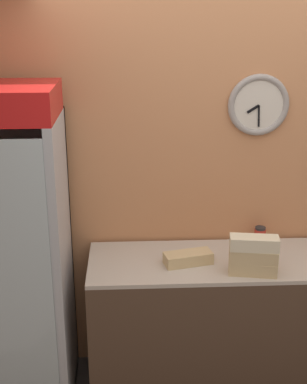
{
  "coord_description": "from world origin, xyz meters",
  "views": [
    {
      "loc": [
        -0.72,
        -2.11,
        2.44
      ],
      "look_at": [
        -0.57,
        0.92,
        1.35
      ],
      "focal_mm": 50.0,
      "sensor_mm": 36.0,
      "label": 1
    }
  ],
  "objects_px": {
    "sandwich_stack_bottom": "(252,268)",
    "condiment_jar": "(260,235)",
    "sandwich_stack_top": "(254,243)",
    "sandwich_flat_left": "(188,258)",
    "sandwich_stack_middle": "(253,255)",
    "beverage_cooler": "(11,238)"
  },
  "relations": [
    {
      "from": "sandwich_stack_bottom",
      "to": "sandwich_stack_middle",
      "type": "xyz_separation_m",
      "value": [
        0.0,
        0.0,
        0.08
      ]
    },
    {
      "from": "sandwich_stack_middle",
      "to": "sandwich_stack_top",
      "type": "distance_m",
      "value": 0.08
    },
    {
      "from": "sandwich_stack_bottom",
      "to": "sandwich_stack_middle",
      "type": "height_order",
      "value": "sandwich_stack_middle"
    },
    {
      "from": "sandwich_stack_middle",
      "to": "sandwich_flat_left",
      "type": "bearing_deg",
      "value": 157.89
    },
    {
      "from": "sandwich_stack_middle",
      "to": "sandwich_stack_top",
      "type": "bearing_deg",
      "value": 0.0
    },
    {
      "from": "sandwich_stack_top",
      "to": "condiment_jar",
      "type": "xyz_separation_m",
      "value": [
        0.14,
        0.42,
        -0.14
      ]
    },
    {
      "from": "beverage_cooler",
      "to": "sandwich_flat_left",
      "type": "distance_m",
      "value": 1.08
    },
    {
      "from": "beverage_cooler",
      "to": "sandwich_stack_bottom",
      "type": "distance_m",
      "value": 1.46
    },
    {
      "from": "sandwich_flat_left",
      "to": "beverage_cooler",
      "type": "bearing_deg",
      "value": 175.97
    },
    {
      "from": "sandwich_stack_bottom",
      "to": "condiment_jar",
      "type": "bearing_deg",
      "value": 70.94
    },
    {
      "from": "beverage_cooler",
      "to": "sandwich_flat_left",
      "type": "xyz_separation_m",
      "value": [
        1.07,
        -0.08,
        -0.13
      ]
    },
    {
      "from": "sandwich_stack_top",
      "to": "sandwich_stack_bottom",
      "type": "bearing_deg",
      "value": 0.0
    },
    {
      "from": "sandwich_flat_left",
      "to": "sandwich_stack_bottom",
      "type": "bearing_deg",
      "value": -22.11
    },
    {
      "from": "sandwich_stack_middle",
      "to": "sandwich_flat_left",
      "type": "relative_size",
      "value": 0.94
    },
    {
      "from": "sandwich_stack_middle",
      "to": "sandwich_stack_bottom",
      "type": "bearing_deg",
      "value": 0.0
    },
    {
      "from": "beverage_cooler",
      "to": "condiment_jar",
      "type": "relative_size",
      "value": 18.02
    },
    {
      "from": "sandwich_stack_bottom",
      "to": "condiment_jar",
      "type": "distance_m",
      "value": 0.44
    },
    {
      "from": "condiment_jar",
      "to": "sandwich_stack_top",
      "type": "bearing_deg",
      "value": -109.06
    },
    {
      "from": "beverage_cooler",
      "to": "sandwich_stack_bottom",
      "type": "relative_size",
      "value": 6.86
    },
    {
      "from": "sandwich_stack_middle",
      "to": "condiment_jar",
      "type": "height_order",
      "value": "sandwich_stack_middle"
    },
    {
      "from": "sandwich_flat_left",
      "to": "condiment_jar",
      "type": "distance_m",
      "value": 0.58
    },
    {
      "from": "sandwich_stack_top",
      "to": "sandwich_flat_left",
      "type": "xyz_separation_m",
      "value": [
        -0.36,
        0.15,
        -0.16
      ]
    }
  ]
}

